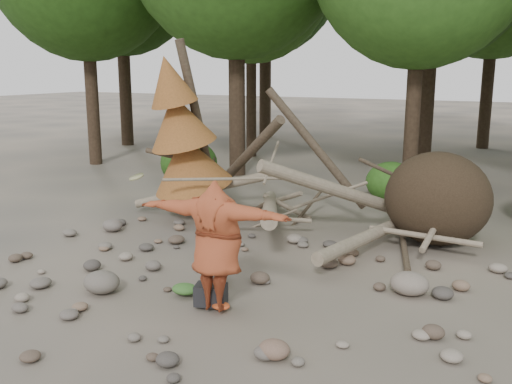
% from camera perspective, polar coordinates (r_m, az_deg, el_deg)
% --- Properties ---
extents(ground, '(120.00, 120.00, 0.00)m').
position_cam_1_polar(ground, '(9.68, -2.71, -9.98)').
color(ground, '#514C44').
rests_on(ground, ground).
extents(deadfall_pile, '(8.55, 5.24, 3.30)m').
position_cam_1_polar(deadfall_pile, '(12.56, 15.02, -0.61)').
color(deadfall_pile, '#332619').
rests_on(deadfall_pile, ground).
extents(dead_conifer, '(2.06, 2.16, 4.35)m').
position_cam_1_polar(dead_conifer, '(13.56, -7.33, 5.62)').
color(dead_conifer, '#4C3F30').
rests_on(dead_conifer, ground).
extents(bush_left, '(1.80, 1.80, 1.44)m').
position_cam_1_polar(bush_left, '(18.22, -6.73, 2.93)').
color(bush_left, '#254F15').
rests_on(bush_left, ground).
extents(bush_mid, '(1.40, 1.40, 1.12)m').
position_cam_1_polar(bush_mid, '(16.30, 13.36, 1.00)').
color(bush_mid, '#31641D').
rests_on(bush_mid, ground).
extents(frisbee_thrower, '(2.90, 0.78, 2.00)m').
position_cam_1_polar(frisbee_thrower, '(8.56, -3.99, -5.36)').
color(frisbee_thrower, '#963F21').
rests_on(frisbee_thrower, ground).
extents(backpack, '(0.56, 0.45, 0.32)m').
position_cam_1_polar(backpack, '(9.05, -4.53, -10.54)').
color(backpack, black).
rests_on(backpack, ground).
extents(cloth_green, '(0.44, 0.36, 0.16)m').
position_cam_1_polar(cloth_green, '(9.55, -7.13, -9.87)').
color(cloth_green, '#366528').
rests_on(cloth_green, ground).
extents(cloth_orange, '(0.30, 0.24, 0.11)m').
position_cam_1_polar(cloth_orange, '(8.94, -3.54, -11.58)').
color(cloth_orange, '#C14A21').
rests_on(cloth_orange, ground).
extents(boulder_front_left, '(0.62, 0.56, 0.37)m').
position_cam_1_polar(boulder_front_left, '(9.93, -15.18, -8.69)').
color(boulder_front_left, '#686056').
rests_on(boulder_front_left, ground).
extents(boulder_front_right, '(0.42, 0.37, 0.25)m').
position_cam_1_polar(boulder_front_right, '(7.62, 1.83, -15.46)').
color(boulder_front_right, '#795C4B').
rests_on(boulder_front_right, ground).
extents(boulder_mid_right, '(0.64, 0.57, 0.38)m').
position_cam_1_polar(boulder_mid_right, '(9.85, 15.10, -8.82)').
color(boulder_mid_right, gray).
rests_on(boulder_mid_right, ground).
extents(boulder_mid_left, '(0.47, 0.42, 0.28)m').
position_cam_1_polar(boulder_mid_left, '(13.46, -14.17, -3.26)').
color(boulder_mid_left, '#696058').
rests_on(boulder_mid_left, ground).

